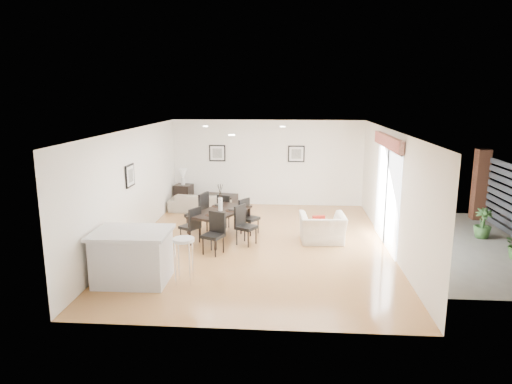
# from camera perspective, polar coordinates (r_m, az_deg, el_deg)

# --- Properties ---
(ground) EXTENTS (8.00, 8.00, 0.00)m
(ground) POSITION_cam_1_polar(r_m,az_deg,el_deg) (10.89, 0.38, -6.54)
(ground) COLOR #B17E48
(ground) RESTS_ON ground
(wall_back) EXTENTS (6.00, 0.04, 2.70)m
(wall_back) POSITION_cam_1_polar(r_m,az_deg,el_deg) (14.47, 1.46, 3.66)
(wall_back) COLOR white
(wall_back) RESTS_ON ground
(wall_front) EXTENTS (6.00, 0.04, 2.70)m
(wall_front) POSITION_cam_1_polar(r_m,az_deg,el_deg) (6.68, -1.94, -6.56)
(wall_front) COLOR white
(wall_front) RESTS_ON ground
(wall_left) EXTENTS (0.04, 8.00, 2.70)m
(wall_left) POSITION_cam_1_polar(r_m,az_deg,el_deg) (11.14, -15.20, 0.65)
(wall_left) COLOR white
(wall_left) RESTS_ON ground
(wall_right) EXTENTS (0.04, 8.00, 2.70)m
(wall_right) POSITION_cam_1_polar(r_m,az_deg,el_deg) (10.76, 16.54, 0.17)
(wall_right) COLOR white
(wall_right) RESTS_ON ground
(ceiling) EXTENTS (6.00, 8.00, 0.02)m
(ceiling) POSITION_cam_1_polar(r_m,az_deg,el_deg) (10.34, 0.40, 7.77)
(ceiling) COLOR white
(ceiling) RESTS_ON wall_back
(sofa) EXTENTS (1.92, 0.85, 0.55)m
(sofa) POSITION_cam_1_polar(r_m,az_deg,el_deg) (13.89, -6.88, -1.31)
(sofa) COLOR gray
(sofa) RESTS_ON ground
(armchair) EXTENTS (1.11, 0.99, 0.69)m
(armchair) POSITION_cam_1_polar(r_m,az_deg,el_deg) (11.06, 8.28, -4.51)
(armchair) COLOR white
(armchair) RESTS_ON ground
(courtyard_plant_b) EXTENTS (0.48, 0.48, 0.74)m
(courtyard_plant_b) POSITION_cam_1_polar(r_m,az_deg,el_deg) (12.56, 26.50, -3.53)
(courtyard_plant_b) COLOR #386129
(courtyard_plant_b) RESTS_ON ground
(dining_table) EXTENTS (1.46, 1.89, 0.70)m
(dining_table) POSITION_cam_1_polar(r_m,az_deg,el_deg) (11.19, -4.46, -2.68)
(dining_table) COLOR black
(dining_table) RESTS_ON ground
(dining_chair_wnear) EXTENTS (0.54, 0.54, 0.89)m
(dining_chair_wnear) POSITION_cam_1_polar(r_m,az_deg,el_deg) (10.90, -7.99, -3.92)
(dining_chair_wnear) COLOR black
(dining_chair_wnear) RESTS_ON ground
(dining_chair_wfar) EXTENTS (0.59, 0.59, 1.05)m
(dining_chair_wfar) POSITION_cam_1_polar(r_m,az_deg,el_deg) (11.68, -7.02, -2.32)
(dining_chair_wfar) COLOR black
(dining_chair_wfar) RESTS_ON ground
(dining_chair_enear) EXTENTS (0.57, 0.57, 0.93)m
(dining_chair_enear) POSITION_cam_1_polar(r_m,az_deg,el_deg) (10.78, -1.57, -3.85)
(dining_chair_enear) COLOR black
(dining_chair_enear) RESTS_ON ground
(dining_chair_efar) EXTENTS (0.55, 0.55, 0.89)m
(dining_chair_efar) POSITION_cam_1_polar(r_m,az_deg,el_deg) (11.60, -1.11, -2.81)
(dining_chair_efar) COLOR black
(dining_chair_efar) RESTS_ON ground
(dining_chair_head) EXTENTS (0.55, 0.55, 0.93)m
(dining_chair_head) POSITION_cam_1_polar(r_m,az_deg,el_deg) (10.22, -5.15, -4.82)
(dining_chair_head) COLOR black
(dining_chair_head) RESTS_ON ground
(dining_chair_foot) EXTENTS (0.52, 0.52, 0.87)m
(dining_chair_foot) POSITION_cam_1_polar(r_m,az_deg,el_deg) (12.24, -3.85, -2.07)
(dining_chair_foot) COLOR black
(dining_chair_foot) RESTS_ON ground
(vase) EXTENTS (0.72, 1.18, 0.67)m
(vase) POSITION_cam_1_polar(r_m,az_deg,el_deg) (11.10, -4.49, -0.85)
(vase) COLOR white
(vase) RESTS_ON dining_table
(coffee_table) EXTENTS (1.20, 0.86, 0.43)m
(coffee_table) POSITION_cam_1_polar(r_m,az_deg,el_deg) (14.20, -4.71, -1.20)
(coffee_table) COLOR black
(coffee_table) RESTS_ON ground
(side_table) EXTENTS (0.58, 0.58, 0.68)m
(side_table) POSITION_cam_1_polar(r_m,az_deg,el_deg) (14.68, -9.03, -0.38)
(side_table) COLOR black
(side_table) RESTS_ON ground
(table_lamp) EXTENTS (0.26, 0.26, 0.50)m
(table_lamp) POSITION_cam_1_polar(r_m,az_deg,el_deg) (14.56, -9.12, 2.16)
(table_lamp) COLOR white
(table_lamp) RESTS_ON side_table
(cushion) EXTENTS (0.30, 0.16, 0.29)m
(cushion) POSITION_cam_1_polar(r_m,az_deg,el_deg) (10.90, 7.83, -3.68)
(cushion) COLOR #AA2315
(cushion) RESTS_ON armchair
(kitchen_island) EXTENTS (1.44, 1.12, 1.00)m
(kitchen_island) POSITION_cam_1_polar(r_m,az_deg,el_deg) (8.97, -15.18, -7.74)
(kitchen_island) COLOR #BBBBBD
(kitchen_island) RESTS_ON ground
(bar_stool) EXTENTS (0.40, 0.40, 0.88)m
(bar_stool) POSITION_cam_1_polar(r_m,az_deg,el_deg) (8.61, -9.03, -6.51)
(bar_stool) COLOR silver
(bar_stool) RESTS_ON ground
(framed_print_back_left) EXTENTS (0.52, 0.04, 0.52)m
(framed_print_back_left) POSITION_cam_1_polar(r_m,az_deg,el_deg) (14.56, -4.86, 4.86)
(framed_print_back_left) COLOR black
(framed_print_back_left) RESTS_ON wall_back
(framed_print_back_right) EXTENTS (0.52, 0.04, 0.52)m
(framed_print_back_right) POSITION_cam_1_polar(r_m,az_deg,el_deg) (14.38, 5.06, 4.77)
(framed_print_back_right) COLOR black
(framed_print_back_right) RESTS_ON wall_back
(framed_print_left_wall) EXTENTS (0.04, 0.52, 0.52)m
(framed_print_left_wall) POSITION_cam_1_polar(r_m,az_deg,el_deg) (10.89, -15.48, 1.98)
(framed_print_left_wall) COLOR black
(framed_print_left_wall) RESTS_ON wall_left
(sliding_door) EXTENTS (0.12, 2.70, 2.57)m
(sliding_door) POSITION_cam_1_polar(r_m,az_deg,el_deg) (10.98, 16.09, 2.11)
(sliding_door) COLOR white
(sliding_door) RESTS_ON wall_right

